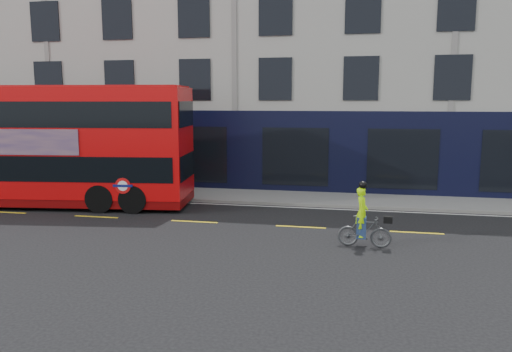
# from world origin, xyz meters

# --- Properties ---
(ground) EXTENTS (120.00, 120.00, 0.00)m
(ground) POSITION_xyz_m (0.00, 0.00, 0.00)
(ground) COLOR black
(ground) RESTS_ON ground
(pavement) EXTENTS (60.00, 3.00, 0.12)m
(pavement) POSITION_xyz_m (0.00, 6.50, 0.06)
(pavement) COLOR gray
(pavement) RESTS_ON ground
(kerb) EXTENTS (60.00, 0.12, 0.13)m
(kerb) POSITION_xyz_m (0.00, 5.00, 0.07)
(kerb) COLOR slate
(kerb) RESTS_ON ground
(building_terrace) EXTENTS (50.00, 10.07, 15.00)m
(building_terrace) POSITION_xyz_m (0.00, 12.94, 7.49)
(building_terrace) COLOR #A2A099
(building_terrace) RESTS_ON ground
(road_edge_line) EXTENTS (58.00, 0.10, 0.01)m
(road_edge_line) POSITION_xyz_m (0.00, 4.70, 0.00)
(road_edge_line) COLOR silver
(road_edge_line) RESTS_ON ground
(lane_dashes) EXTENTS (58.00, 0.12, 0.01)m
(lane_dashes) POSITION_xyz_m (0.00, 1.50, 0.00)
(lane_dashes) COLOR yellow
(lane_dashes) RESTS_ON ground
(bus) EXTENTS (12.87, 4.35, 5.10)m
(bus) POSITION_xyz_m (-7.27, 3.15, 2.61)
(bus) COLOR red
(bus) RESTS_ON ground
(cyclist) EXTENTS (1.66, 0.58, 2.07)m
(cyclist) POSITION_xyz_m (6.17, -0.55, 0.69)
(cyclist) COLOR #444749
(cyclist) RESTS_ON ground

